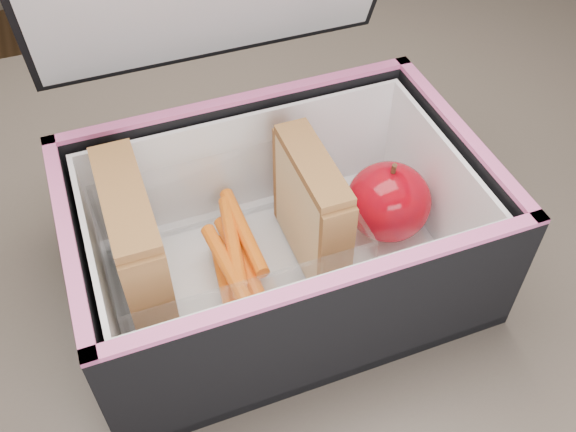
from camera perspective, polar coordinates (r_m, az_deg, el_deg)
kitchen_table at (r=0.62m, az=-3.45°, el=-9.89°), size 1.20×0.80×0.75m
lunch_bag at (r=0.49m, az=-0.88°, el=-0.63°), size 0.30×0.28×0.30m
plastic_tub at (r=0.49m, az=-5.21°, el=-2.81°), size 0.18×0.13×0.07m
sandwich_left at (r=0.47m, az=-13.21°, el=-3.06°), size 0.03×0.11×0.12m
sandwich_right at (r=0.49m, az=2.07°, el=0.56°), size 0.03×0.09×0.10m
carrot_sticks at (r=0.50m, az=-4.53°, el=-4.34°), size 0.04×0.14×0.03m
paper_napkin at (r=0.55m, az=7.97°, el=-1.30°), size 0.08×0.08×0.01m
red_apple at (r=0.53m, az=8.91°, el=1.27°), size 0.09×0.09×0.07m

